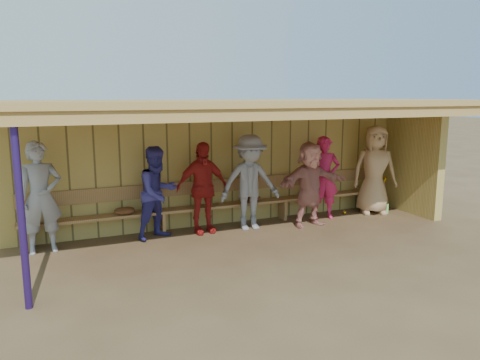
% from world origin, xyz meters
% --- Properties ---
extents(ground, '(90.00, 90.00, 0.00)m').
position_xyz_m(ground, '(0.00, 0.00, 0.00)').
color(ground, brown).
rests_on(ground, ground).
extents(player_a, '(0.71, 0.49, 1.86)m').
position_xyz_m(player_a, '(-3.37, 0.81, 0.93)').
color(player_a, '#93949B').
rests_on(player_a, ground).
extents(player_c, '(1.01, 0.91, 1.69)m').
position_xyz_m(player_c, '(-1.42, 0.81, 0.84)').
color(player_c, '#38338E').
rests_on(player_c, ground).
extents(player_d, '(1.04, 0.48, 1.73)m').
position_xyz_m(player_d, '(-0.58, 0.81, 0.87)').
color(player_d, '#AD1E1B').
rests_on(player_d, ground).
extents(player_e, '(1.25, 0.78, 1.84)m').
position_xyz_m(player_e, '(0.35, 0.67, 0.92)').
color(player_e, gray).
rests_on(player_e, ground).
extents(player_f, '(1.61, 0.65, 1.69)m').
position_xyz_m(player_f, '(1.53, 0.40, 0.85)').
color(player_f, tan).
rests_on(player_f, ground).
extents(player_g, '(0.73, 0.59, 1.74)m').
position_xyz_m(player_g, '(2.13, 0.79, 0.87)').
color(player_g, '#D5225A').
rests_on(player_g, ground).
extents(player_h, '(1.11, 0.92, 1.94)m').
position_xyz_m(player_h, '(3.37, 0.70, 0.97)').
color(player_h, tan).
rests_on(player_h, ground).
extents(dugout_structure, '(8.80, 3.20, 2.50)m').
position_xyz_m(dugout_structure, '(0.39, 0.69, 1.69)').
color(dugout_structure, tan).
rests_on(dugout_structure, ground).
extents(bench, '(7.60, 0.34, 0.93)m').
position_xyz_m(bench, '(0.00, 1.12, 0.53)').
color(bench, '#A27745').
rests_on(bench, ground).
extents(dugout_equipment, '(5.90, 0.62, 0.80)m').
position_xyz_m(dugout_equipment, '(-0.27, 0.99, 0.49)').
color(dugout_equipment, gold).
rests_on(dugout_equipment, ground).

